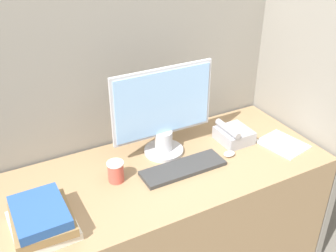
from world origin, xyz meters
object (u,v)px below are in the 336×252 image
object	(u,v)px
mouse	(229,154)
desk_telephone	(233,135)
monitor	(163,115)
book_stack	(42,219)
coffee_cup	(116,172)
keyboard	(183,168)

from	to	relation	value
mouse	desk_telephone	distance (m)	0.15
monitor	book_stack	xyz separation A→B (m)	(-0.67, -0.27, -0.16)
coffee_cup	desk_telephone	xyz separation A→B (m)	(0.68, 0.03, -0.01)
mouse	coffee_cup	distance (m)	0.59
keyboard	monitor	bearing A→B (deg)	93.40
keyboard	desk_telephone	bearing A→B (deg)	15.32
monitor	mouse	world-z (taller)	monitor
mouse	coffee_cup	bearing A→B (deg)	171.92
mouse	book_stack	bearing A→B (deg)	-175.40
coffee_cup	desk_telephone	bearing A→B (deg)	2.18
keyboard	mouse	xyz separation A→B (m)	(0.27, -0.01, 0.00)
keyboard	coffee_cup	xyz separation A→B (m)	(-0.31, 0.08, 0.04)
monitor	mouse	distance (m)	0.39
desk_telephone	keyboard	bearing A→B (deg)	-164.68
coffee_cup	mouse	bearing A→B (deg)	-8.08
monitor	desk_telephone	world-z (taller)	monitor
monitor	keyboard	bearing A→B (deg)	-86.60
monitor	coffee_cup	bearing A→B (deg)	-160.32
mouse	keyboard	bearing A→B (deg)	178.42
mouse	book_stack	world-z (taller)	book_stack
monitor	desk_telephone	bearing A→B (deg)	-12.26
keyboard	coffee_cup	distance (m)	0.33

